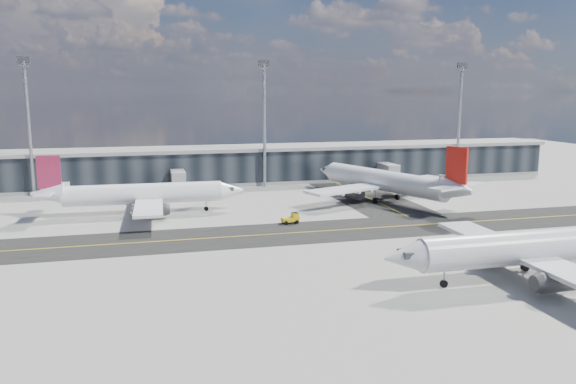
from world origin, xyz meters
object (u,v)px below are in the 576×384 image
baggage_tug (292,218)px  service_van (353,190)px  airliner_near (541,247)px  airliner_redtail (386,181)px  airliner_af (141,194)px

baggage_tug → service_van: size_ratio=0.62×
airliner_near → service_van: 59.55m
airliner_redtail → airliner_near: 48.92m
airliner_near → service_van: bearing=0.8°
airliner_af → airliner_near: bearing=44.6°
airliner_redtail → service_van: airliner_redtail is taller
baggage_tug → service_van: 32.15m
airliner_redtail → service_van: 11.48m
airliner_af → service_van: size_ratio=7.67×
airliner_af → service_van: (45.00, 10.89, -2.97)m
airliner_af → airliner_redtail: 47.86m
airliner_af → baggage_tug: size_ratio=12.45×
airliner_redtail → baggage_tug: bearing=-169.9°
service_van → airliner_redtail: bearing=-93.7°
airliner_near → service_van: size_ratio=8.14×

